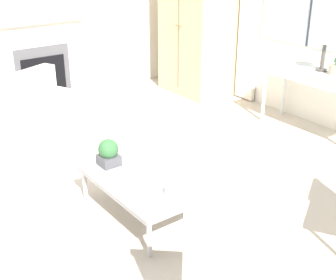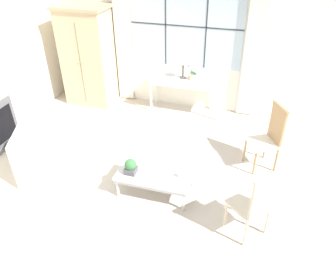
% 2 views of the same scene
% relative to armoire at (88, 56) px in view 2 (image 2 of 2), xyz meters
% --- Properties ---
extents(ground_plane, '(14.00, 14.00, 0.00)m').
position_rel_armoire_xyz_m(ground_plane, '(2.06, -2.62, -1.06)').
color(ground_plane, '#BCB2A3').
extents(wall_back_windowed, '(7.20, 0.14, 2.80)m').
position_rel_armoire_xyz_m(wall_back_windowed, '(2.06, 0.41, 0.35)').
color(wall_back_windowed, white).
rests_on(wall_back_windowed, ground_plane).
extents(armoire, '(1.09, 0.73, 2.10)m').
position_rel_armoire_xyz_m(armoire, '(0.00, 0.00, 0.00)').
color(armoire, tan).
rests_on(armoire, ground_plane).
extents(console_table, '(1.53, 0.46, 0.77)m').
position_rel_armoire_xyz_m(console_table, '(2.17, 0.09, -0.38)').
color(console_table, silver).
rests_on(console_table, ground_plane).
extents(table_lamp, '(0.24, 0.24, 0.51)m').
position_rel_armoire_xyz_m(table_lamp, '(2.10, 0.09, 0.10)').
color(table_lamp, '#4C4742').
rests_on(table_lamp, console_table).
extents(potted_orchid, '(0.17, 0.14, 0.40)m').
position_rel_armoire_xyz_m(potted_orchid, '(2.28, 0.09, -0.14)').
color(potted_orchid, tan).
rests_on(potted_orchid, console_table).
extents(armchair_upholstered, '(1.16, 1.15, 0.79)m').
position_rel_armoire_xyz_m(armchair_upholstered, '(0.52, -2.57, -0.80)').
color(armchair_upholstered, silver).
rests_on(armchair_upholstered, ground_plane).
extents(side_chair_wooden, '(0.60, 0.60, 1.12)m').
position_rel_armoire_xyz_m(side_chair_wooden, '(3.93, -1.39, -0.44)').
color(side_chair_wooden, white).
rests_on(side_chair_wooden, ground_plane).
extents(accent_chair_wooden, '(0.62, 0.62, 1.08)m').
position_rel_armoire_xyz_m(accent_chair_wooden, '(3.82, -3.00, -0.46)').
color(accent_chair_wooden, beige).
rests_on(accent_chair_wooden, ground_plane).
extents(coffee_table, '(1.11, 0.65, 0.36)m').
position_rel_armoire_xyz_m(coffee_table, '(2.36, -2.54, -0.73)').
color(coffee_table, '#BCBCC1').
rests_on(coffee_table, ground_plane).
extents(potted_plant_small, '(0.17, 0.17, 0.24)m').
position_rel_armoire_xyz_m(potted_plant_small, '(2.02, -2.65, -0.58)').
color(potted_plant_small, '#4C4C51').
rests_on(potted_plant_small, coffee_table).
extents(pillar_candle, '(0.09, 0.09, 0.11)m').
position_rel_armoire_xyz_m(pillar_candle, '(2.75, -2.54, -0.65)').
color(pillar_candle, silver).
rests_on(pillar_candle, coffee_table).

